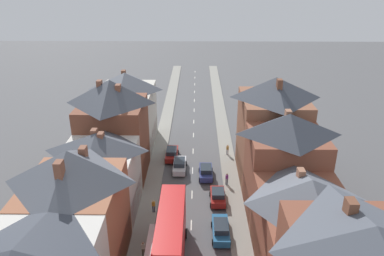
{
  "coord_description": "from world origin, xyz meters",
  "views": [
    {
      "loc": [
        0.54,
        -15.36,
        25.81
      ],
      "look_at": [
        -0.23,
        40.75,
        1.83
      ],
      "focal_mm": 35.0,
      "sensor_mm": 36.0,
      "label": 1
    }
  ],
  "objects_px": {
    "delivery_van": "(157,250)",
    "pedestrian_far_right": "(228,149)",
    "pedestrian_far_left": "(227,178)",
    "car_near_blue": "(180,165)",
    "double_decker_bus_lead": "(171,237)",
    "car_near_silver": "(172,153)",
    "car_parked_left_b": "(206,172)",
    "pedestrian_mid_left": "(143,248)",
    "pedestrian_mid_right": "(153,205)",
    "car_parked_right_a": "(218,196)",
    "car_mid_black": "(221,229)"
  },
  "relations": [
    {
      "from": "double_decker_bus_lead",
      "to": "car_near_blue",
      "type": "bearing_deg",
      "value": 89.97
    },
    {
      "from": "car_mid_black",
      "to": "car_parked_left_b",
      "type": "height_order",
      "value": "car_mid_black"
    },
    {
      "from": "car_near_silver",
      "to": "pedestrian_far_left",
      "type": "relative_size",
      "value": 2.82
    },
    {
      "from": "car_near_blue",
      "to": "car_parked_left_b",
      "type": "bearing_deg",
      "value": -26.02
    },
    {
      "from": "delivery_van",
      "to": "pedestrian_far_right",
      "type": "relative_size",
      "value": 3.23
    },
    {
      "from": "delivery_van",
      "to": "pedestrian_mid_right",
      "type": "distance_m",
      "value": 7.8
    },
    {
      "from": "pedestrian_mid_right",
      "to": "pedestrian_far_left",
      "type": "relative_size",
      "value": 1.0
    },
    {
      "from": "car_near_silver",
      "to": "pedestrian_far_left",
      "type": "height_order",
      "value": "pedestrian_far_left"
    },
    {
      "from": "car_mid_black",
      "to": "pedestrian_far_right",
      "type": "bearing_deg",
      "value": 83.63
    },
    {
      "from": "car_near_silver",
      "to": "car_near_blue",
      "type": "bearing_deg",
      "value": -70.01
    },
    {
      "from": "pedestrian_far_left",
      "to": "pedestrian_far_right",
      "type": "relative_size",
      "value": 1.0
    },
    {
      "from": "car_near_silver",
      "to": "pedestrian_mid_left",
      "type": "distance_m",
      "value": 20.54
    },
    {
      "from": "car_near_silver",
      "to": "pedestrian_far_left",
      "type": "bearing_deg",
      "value": -44.41
    },
    {
      "from": "car_near_blue",
      "to": "car_mid_black",
      "type": "distance_m",
      "value": 14.6
    },
    {
      "from": "car_near_blue",
      "to": "delivery_van",
      "type": "distance_m",
      "value": 17.61
    },
    {
      "from": "pedestrian_mid_left",
      "to": "car_parked_left_b",
      "type": "bearing_deg",
      "value": 67.3
    },
    {
      "from": "car_parked_right_a",
      "to": "delivery_van",
      "type": "bearing_deg",
      "value": -121.79
    },
    {
      "from": "car_near_silver",
      "to": "pedestrian_far_left",
      "type": "xyz_separation_m",
      "value": [
        7.55,
        -7.39,
        0.21
      ]
    },
    {
      "from": "pedestrian_mid_right",
      "to": "pedestrian_far_right",
      "type": "bearing_deg",
      "value": 56.86
    },
    {
      "from": "pedestrian_mid_right",
      "to": "double_decker_bus_lead",
      "type": "bearing_deg",
      "value": -71.59
    },
    {
      "from": "pedestrian_mid_left",
      "to": "pedestrian_far_right",
      "type": "distance_m",
      "value": 23.66
    },
    {
      "from": "pedestrian_mid_left",
      "to": "pedestrian_far_right",
      "type": "height_order",
      "value": "same"
    },
    {
      "from": "car_near_silver",
      "to": "car_mid_black",
      "type": "distance_m",
      "value": 18.4
    },
    {
      "from": "pedestrian_far_left",
      "to": "pedestrian_far_right",
      "type": "height_order",
      "value": "same"
    },
    {
      "from": "pedestrian_mid_right",
      "to": "pedestrian_far_right",
      "type": "xyz_separation_m",
      "value": [
        9.48,
        14.52,
        0.0
      ]
    },
    {
      "from": "pedestrian_far_right",
      "to": "pedestrian_mid_right",
      "type": "bearing_deg",
      "value": -123.14
    },
    {
      "from": "car_parked_right_a",
      "to": "pedestrian_far_left",
      "type": "relative_size",
      "value": 2.41
    },
    {
      "from": "car_parked_left_b",
      "to": "pedestrian_mid_left",
      "type": "relative_size",
      "value": 2.59
    },
    {
      "from": "double_decker_bus_lead",
      "to": "car_parked_left_b",
      "type": "distance_m",
      "value": 16.19
    },
    {
      "from": "car_mid_black",
      "to": "pedestrian_mid_left",
      "type": "distance_m",
      "value": 8.27
    },
    {
      "from": "double_decker_bus_lead",
      "to": "car_parked_left_b",
      "type": "bearing_deg",
      "value": 77.02
    },
    {
      "from": "double_decker_bus_lead",
      "to": "car_parked_right_a",
      "type": "distance_m",
      "value": 11.19
    },
    {
      "from": "pedestrian_mid_right",
      "to": "car_mid_black",
      "type": "bearing_deg",
      "value": -27.68
    },
    {
      "from": "car_parked_right_a",
      "to": "pedestrian_mid_right",
      "type": "height_order",
      "value": "pedestrian_mid_right"
    },
    {
      "from": "double_decker_bus_lead",
      "to": "pedestrian_far_left",
      "type": "xyz_separation_m",
      "value": [
        6.25,
        13.59,
        -1.78
      ]
    },
    {
      "from": "car_near_blue",
      "to": "car_near_silver",
      "type": "relative_size",
      "value": 1.0
    },
    {
      "from": "double_decker_bus_lead",
      "to": "car_near_blue",
      "type": "xyz_separation_m",
      "value": [
        0.01,
        17.41,
        -1.97
      ]
    },
    {
      "from": "car_near_silver",
      "to": "pedestrian_far_right",
      "type": "distance_m",
      "value": 8.33
    },
    {
      "from": "car_mid_black",
      "to": "pedestrian_mid_right",
      "type": "relative_size",
      "value": 2.85
    },
    {
      "from": "car_parked_right_a",
      "to": "pedestrian_far_left",
      "type": "xyz_separation_m",
      "value": [
        1.35,
        3.73,
        0.21
      ]
    },
    {
      "from": "car_near_blue",
      "to": "pedestrian_far_left",
      "type": "xyz_separation_m",
      "value": [
        6.25,
        -3.82,
        0.19
      ]
    },
    {
      "from": "pedestrian_far_left",
      "to": "car_near_blue",
      "type": "bearing_deg",
      "value": 148.56
    },
    {
      "from": "car_near_blue",
      "to": "car_parked_right_a",
      "type": "xyz_separation_m",
      "value": [
        4.9,
        -7.55,
        -0.02
      ]
    },
    {
      "from": "delivery_van",
      "to": "car_near_silver",
      "type": "bearing_deg",
      "value": 90.0
    },
    {
      "from": "car_parked_left_b",
      "to": "delivery_van",
      "type": "relative_size",
      "value": 0.8
    },
    {
      "from": "car_near_silver",
      "to": "delivery_van",
      "type": "relative_size",
      "value": 0.87
    },
    {
      "from": "pedestrian_mid_right",
      "to": "car_parked_left_b",
      "type": "bearing_deg",
      "value": 52.9
    },
    {
      "from": "car_near_silver",
      "to": "car_parked_left_b",
      "type": "bearing_deg",
      "value": -47.41
    },
    {
      "from": "car_near_blue",
      "to": "car_mid_black",
      "type": "height_order",
      "value": "car_near_blue"
    },
    {
      "from": "delivery_van",
      "to": "pedestrian_far_right",
      "type": "distance_m",
      "value": 23.71
    }
  ]
}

